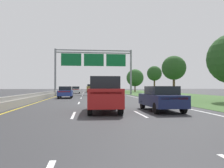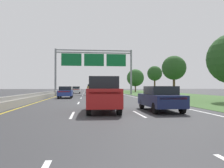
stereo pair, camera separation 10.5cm
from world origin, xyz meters
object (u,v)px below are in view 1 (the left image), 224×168
(roadside_tree_distant, at_px, (135,78))
(roadside_tree_mid, at_px, (174,68))
(car_white_left_lane_sedan, at_px, (76,90))
(overhead_sign_gantry, at_px, (94,62))
(car_navy_right_lane_sedan, at_px, (161,98))
(roadside_tree_far, at_px, (154,74))
(pickup_truck_gold, at_px, (90,88))
(car_red_centre_lane_suv, at_px, (104,94))
(car_blue_left_lane_sedan, at_px, (66,92))

(roadside_tree_distant, bearing_deg, roadside_tree_mid, -91.59)
(roadside_tree_distant, bearing_deg, car_white_left_lane_sedan, -142.27)
(overhead_sign_gantry, relative_size, car_navy_right_lane_sedan, 3.41)
(roadside_tree_mid, xyz_separation_m, roadside_tree_far, (1.94, 16.04, 0.10))
(overhead_sign_gantry, distance_m, pickup_truck_gold, 18.47)
(pickup_truck_gold, xyz_separation_m, car_red_centre_lane_suv, (-0.10, -47.69, 0.02))
(pickup_truck_gold, distance_m, roadside_tree_far, 19.09)
(pickup_truck_gold, height_order, car_navy_right_lane_sedan, pickup_truck_gold)
(pickup_truck_gold, height_order, roadside_tree_distant, roadside_tree_distant)
(pickup_truck_gold, relative_size, roadside_tree_mid, 0.87)
(car_navy_right_lane_sedan, relative_size, roadside_tree_far, 0.71)
(pickup_truck_gold, xyz_separation_m, roadside_tree_far, (14.07, -12.44, 3.41))
(pickup_truck_gold, relative_size, car_white_left_lane_sedan, 1.23)
(overhead_sign_gantry, distance_m, car_white_left_lane_sedan, 10.26)
(car_navy_right_lane_sedan, distance_m, roadside_tree_far, 36.86)
(roadside_tree_far, bearing_deg, roadside_tree_distant, 94.02)
(car_red_centre_lane_suv, xyz_separation_m, roadside_tree_mid, (12.22, 19.21, 3.28))
(car_navy_right_lane_sedan, height_order, car_red_centre_lane_suv, car_red_centre_lane_suv)
(overhead_sign_gantry, height_order, car_white_left_lane_sedan, overhead_sign_gantry)
(car_red_centre_lane_suv, bearing_deg, car_blue_left_lane_sedan, 13.97)
(overhead_sign_gantry, distance_m, roadside_tree_far, 14.85)
(roadside_tree_mid, relative_size, roadside_tree_far, 1.01)
(pickup_truck_gold, relative_size, car_red_centre_lane_suv, 1.15)
(overhead_sign_gantry, bearing_deg, car_red_centre_lane_suv, -90.77)
(overhead_sign_gantry, distance_m, roadside_tree_mid, 16.10)
(roadside_tree_mid, height_order, roadside_tree_distant, roadside_tree_distant)
(car_blue_left_lane_sedan, distance_m, car_navy_right_lane_sedan, 18.62)
(car_red_centre_lane_suv, height_order, car_white_left_lane_sedan, car_red_centre_lane_suv)
(pickup_truck_gold, height_order, car_red_centre_lane_suv, pickup_truck_gold)
(car_navy_right_lane_sedan, xyz_separation_m, car_red_centre_lane_suv, (-3.64, -0.12, 0.28))
(car_red_centre_lane_suv, distance_m, roadside_tree_distant, 52.28)
(pickup_truck_gold, relative_size, roadside_tree_distant, 0.82)
(overhead_sign_gantry, bearing_deg, car_navy_right_lane_sedan, -83.82)
(car_blue_left_lane_sedan, bearing_deg, roadside_tree_distant, -27.92)
(car_white_left_lane_sedan, relative_size, roadside_tree_far, 0.71)
(car_red_centre_lane_suv, bearing_deg, pickup_truck_gold, 1.27)
(pickup_truck_gold, xyz_separation_m, roadside_tree_distant, (13.00, 2.83, 3.04))
(overhead_sign_gantry, relative_size, roadside_tree_distant, 2.27)
(overhead_sign_gantry, xyz_separation_m, roadside_tree_mid, (11.82, -10.77, -1.92))
(pickup_truck_gold, bearing_deg, roadside_tree_mid, -155.77)
(car_blue_left_lane_sedan, distance_m, roadside_tree_far, 25.77)
(roadside_tree_far, height_order, roadside_tree_distant, roadside_tree_distant)
(overhead_sign_gantry, distance_m, roadside_tree_distant, 24.24)
(car_navy_right_lane_sedan, bearing_deg, roadside_tree_mid, -24.57)
(pickup_truck_gold, distance_m, car_red_centre_lane_suv, 47.69)
(car_blue_left_lane_sedan, height_order, roadside_tree_far, roadside_tree_far)
(car_navy_right_lane_sedan, relative_size, roadside_tree_distant, 0.67)
(car_navy_right_lane_sedan, xyz_separation_m, roadside_tree_distant, (9.46, 50.40, 3.30))
(overhead_sign_gantry, distance_m, car_red_centre_lane_suv, 30.43)
(car_blue_left_lane_sedan, height_order, car_red_centre_lane_suv, car_red_centre_lane_suv)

